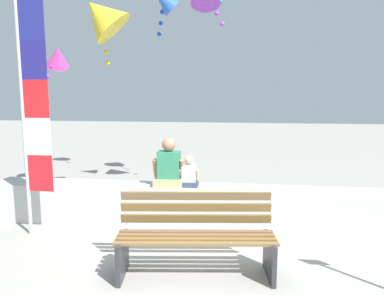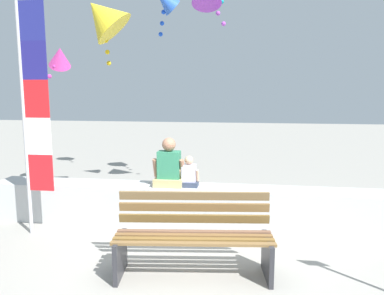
% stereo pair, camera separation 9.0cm
% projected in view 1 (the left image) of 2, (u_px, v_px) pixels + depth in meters
% --- Properties ---
extents(ground_plane, '(40.00, 40.00, 0.00)m').
position_uv_depth(ground_plane, '(194.00, 267.00, 4.37)').
color(ground_plane, gray).
extents(seawall_ledge, '(6.69, 0.56, 0.60)m').
position_uv_depth(seawall_ledge, '(205.00, 206.00, 5.67)').
color(seawall_ledge, '#B9BCBC').
rests_on(seawall_ledge, ground).
extents(park_bench, '(1.79, 0.80, 0.88)m').
position_uv_depth(park_bench, '(196.00, 237.00, 4.16)').
color(park_bench, brown).
rests_on(park_bench, ground).
extents(person_adult, '(0.48, 0.35, 0.74)m').
position_uv_depth(person_adult, '(169.00, 167.00, 5.67)').
color(person_adult, tan).
rests_on(person_adult, seawall_ledge).
extents(person_child, '(0.31, 0.23, 0.47)m').
position_uv_depth(person_child, '(189.00, 175.00, 5.64)').
color(person_child, '#2F394F').
rests_on(person_child, seawall_ledge).
extents(flag_banner, '(0.41, 0.05, 3.21)m').
position_uv_depth(flag_banner, '(32.00, 107.00, 5.08)').
color(flag_banner, '#B7B7BC').
rests_on(flag_banner, ground).
extents(kite_magenta, '(0.70, 0.68, 1.03)m').
position_uv_depth(kite_magenta, '(57.00, 57.00, 6.90)').
color(kite_magenta, '#DB3D9E').
extents(kite_yellow, '(1.02, 0.87, 1.21)m').
position_uv_depth(kite_yellow, '(102.00, 16.00, 6.04)').
color(kite_yellow, yellow).
extents(kite_blue, '(0.62, 0.58, 0.84)m').
position_uv_depth(kite_blue, '(164.00, 1.00, 6.59)').
color(kite_blue, blue).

